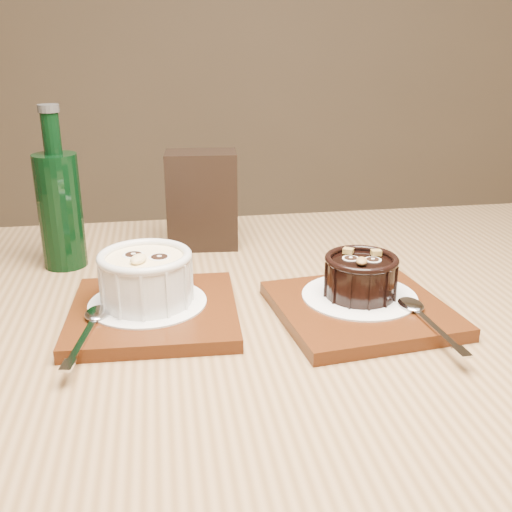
% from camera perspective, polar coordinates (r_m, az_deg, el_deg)
% --- Properties ---
extents(table, '(1.25, 0.88, 0.75)m').
position_cam_1_polar(table, '(0.70, -2.05, -12.92)').
color(table, brown).
rests_on(table, ground).
extents(tray_left, '(0.18, 0.18, 0.01)m').
position_cam_1_polar(tray_left, '(0.67, -9.69, -5.31)').
color(tray_left, '#4E230D').
rests_on(tray_left, table).
extents(doily_left, '(0.13, 0.13, 0.00)m').
position_cam_1_polar(doily_left, '(0.68, -10.27, -4.37)').
color(doily_left, white).
rests_on(doily_left, tray_left).
extents(ramekin_white, '(0.10, 0.10, 0.06)m').
position_cam_1_polar(ramekin_white, '(0.66, -10.45, -1.81)').
color(ramekin_white, silver).
rests_on(ramekin_white, doily_left).
extents(spoon_left, '(0.04, 0.14, 0.01)m').
position_cam_1_polar(spoon_left, '(0.63, -15.66, -6.61)').
color(spoon_left, silver).
rests_on(spoon_left, tray_left).
extents(tray_right, '(0.21, 0.21, 0.01)m').
position_cam_1_polar(tray_right, '(0.68, 9.91, -5.05)').
color(tray_right, '#4E230D').
rests_on(tray_right, table).
extents(doily_right, '(0.13, 0.13, 0.00)m').
position_cam_1_polar(doily_right, '(0.69, 9.81, -3.76)').
color(doily_right, white).
rests_on(doily_right, tray_right).
extents(ramekin_dark, '(0.08, 0.08, 0.05)m').
position_cam_1_polar(ramekin_dark, '(0.68, 9.95, -1.72)').
color(ramekin_dark, black).
rests_on(ramekin_dark, doily_right).
extents(spoon_right, '(0.04, 0.14, 0.01)m').
position_cam_1_polar(spoon_right, '(0.65, 15.91, -5.71)').
color(spoon_right, silver).
rests_on(spoon_right, tray_right).
extents(condiment_stand, '(0.10, 0.06, 0.14)m').
position_cam_1_polar(condiment_stand, '(0.87, -5.16, 5.33)').
color(condiment_stand, black).
rests_on(condiment_stand, table).
extents(green_bottle, '(0.06, 0.06, 0.21)m').
position_cam_1_polar(green_bottle, '(0.83, -18.18, 4.52)').
color(green_bottle, black).
rests_on(green_bottle, table).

